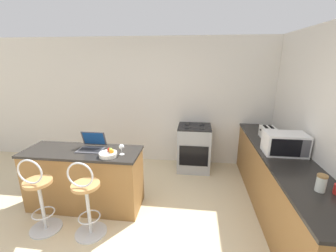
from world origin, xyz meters
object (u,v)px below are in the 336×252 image
at_px(bar_stool_near, 39,197).
at_px(microwave, 285,144).
at_px(toaster, 268,132).
at_px(fruit_bowl, 109,154).
at_px(stove_range, 194,148).
at_px(laptop, 92,145).
at_px(bar_stool_far, 87,200).
at_px(storage_jar, 321,183).
at_px(wine_glass_tall, 122,147).

relative_size(bar_stool_near, microwave, 1.95).
bearing_deg(toaster, bar_stool_near, -154.65).
relative_size(toaster, fruit_bowl, 1.11).
xyz_separation_m(stove_range, fruit_bowl, (-1.14, -1.56, 0.49)).
bearing_deg(fruit_bowl, laptop, 145.93).
bearing_deg(bar_stool_far, toaster, 30.65).
bearing_deg(bar_stool_near, fruit_bowl, 29.03).
height_order(stove_range, storage_jar, storage_jar).
distance_m(bar_stool_near, stove_range, 2.77).
height_order(bar_stool_far, stove_range, bar_stool_far).
height_order(microwave, stove_range, microwave).
xyz_separation_m(bar_stool_far, microwave, (2.53, 0.81, 0.56)).
bearing_deg(laptop, fruit_bowl, -34.07).
relative_size(bar_stool_near, storage_jar, 5.98).
bearing_deg(stove_range, fruit_bowl, -126.14).
distance_m(laptop, microwave, 2.72).
xyz_separation_m(microwave, wine_glass_tall, (-2.22, -0.30, -0.04)).
relative_size(stove_range, fruit_bowl, 3.78).
xyz_separation_m(storage_jar, fruit_bowl, (-2.39, 0.55, -0.05)).
bearing_deg(stove_range, bar_stool_near, -133.89).
xyz_separation_m(bar_stool_near, bar_stool_far, (0.63, 0.00, 0.00)).
relative_size(wine_glass_tall, storage_jar, 0.86).
distance_m(microwave, stove_range, 1.81).
bearing_deg(fruit_bowl, bar_stool_far, -109.12).
distance_m(laptop, wine_glass_tall, 0.52).
bearing_deg(bar_stool_far, bar_stool_near, 180.00).
xyz_separation_m(toaster, stove_range, (-1.21, 0.51, -0.55)).
bearing_deg(laptop, microwave, 3.13).
bearing_deg(wine_glass_tall, storage_jar, -15.66).
xyz_separation_m(bar_stool_far, stove_range, (1.29, 1.99, -0.05)).
bearing_deg(microwave, toaster, 92.44).
distance_m(storage_jar, fruit_bowl, 2.46).
relative_size(laptop, microwave, 0.67).
distance_m(bar_stool_near, laptop, 0.92).
bearing_deg(bar_stool_near, storage_jar, -2.13).
distance_m(stove_range, storage_jar, 2.51).
xyz_separation_m(bar_stool_near, storage_jar, (3.17, -0.12, 0.50)).
relative_size(microwave, wine_glass_tall, 3.59).
relative_size(stove_range, storage_jar, 5.21).
relative_size(toaster, stove_range, 0.29).
height_order(toaster, fruit_bowl, toaster).
distance_m(bar_stool_far, laptop, 0.83).
xyz_separation_m(laptop, wine_glass_tall, (0.50, -0.15, 0.05)).
bearing_deg(bar_stool_far, microwave, 17.76).
relative_size(laptop, wine_glass_tall, 2.39).
distance_m(bar_stool_near, storage_jar, 3.21).
height_order(toaster, wine_glass_tall, toaster).
bearing_deg(laptop, bar_stool_far, -73.93).
bearing_deg(bar_stool_near, stove_range, 46.11).
distance_m(stove_range, fruit_bowl, 1.99).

